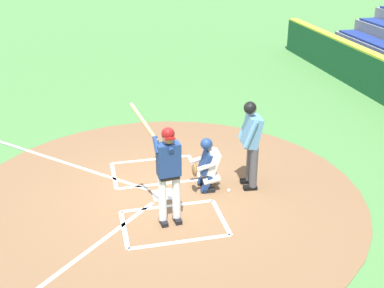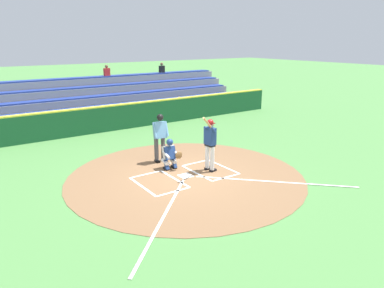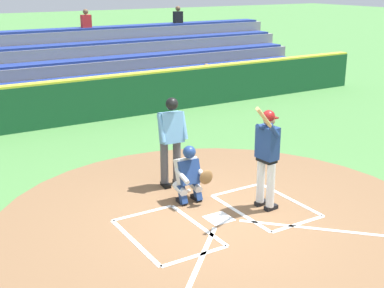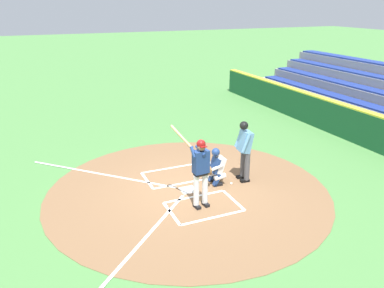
# 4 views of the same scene
# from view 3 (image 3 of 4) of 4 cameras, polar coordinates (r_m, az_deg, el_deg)

# --- Properties ---
(ground_plane) EXTENTS (120.00, 120.00, 0.00)m
(ground_plane) POSITION_cam_3_polar(r_m,az_deg,el_deg) (9.34, 2.96, -8.22)
(ground_plane) COLOR #4C8442
(dirt_circle) EXTENTS (8.00, 8.00, 0.01)m
(dirt_circle) POSITION_cam_3_polar(r_m,az_deg,el_deg) (9.33, 2.96, -8.18)
(dirt_circle) COLOR brown
(dirt_circle) RESTS_ON ground
(home_plate_and_chalk) EXTENTS (7.93, 4.91, 0.01)m
(home_plate_and_chalk) POSITION_cam_3_polar(r_m,az_deg,el_deg) (8.70, 6.27, -10.26)
(home_plate_and_chalk) COLOR white
(home_plate_and_chalk) RESTS_ON dirt_circle
(batter) EXTENTS (0.90, 0.77, 2.13)m
(batter) POSITION_cam_3_polar(r_m,az_deg,el_deg) (9.42, 8.22, -0.91)
(batter) COLOR white
(batter) RESTS_ON ground
(catcher) EXTENTS (0.59, 0.61, 1.13)m
(catcher) POSITION_cam_3_polar(r_m,az_deg,el_deg) (9.78, -0.28, -3.19)
(catcher) COLOR black
(catcher) RESTS_ON ground
(plate_umpire) EXTENTS (0.60, 0.45, 1.86)m
(plate_umpire) POSITION_cam_3_polar(r_m,az_deg,el_deg) (10.39, -2.30, 0.91)
(plate_umpire) COLOR #4C4C51
(plate_umpire) RESTS_ON ground
(baseball) EXTENTS (0.07, 0.07, 0.07)m
(baseball) POSITION_cam_3_polar(r_m,az_deg,el_deg) (10.41, -0.35, -5.12)
(baseball) COLOR white
(baseball) RESTS_ON ground
(backstop_wall) EXTENTS (22.00, 0.36, 1.31)m
(backstop_wall) POSITION_cam_3_polar(r_m,az_deg,el_deg) (15.56, -12.77, 4.56)
(backstop_wall) COLOR #19512D
(backstop_wall) RESTS_ON ground
(bleacher_stand) EXTENTS (20.00, 4.25, 3.00)m
(bleacher_stand) POSITION_cam_3_polar(r_m,az_deg,el_deg) (18.59, -16.12, 7.04)
(bleacher_stand) COLOR gray
(bleacher_stand) RESTS_ON ground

